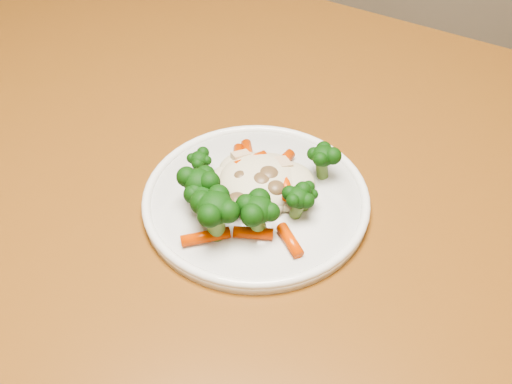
# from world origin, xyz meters

# --- Properties ---
(dining_table) EXTENTS (1.37, 1.07, 0.75)m
(dining_table) POSITION_xyz_m (0.29, -0.17, 0.65)
(dining_table) COLOR brown
(dining_table) RESTS_ON ground
(plate) EXTENTS (0.24, 0.24, 0.01)m
(plate) POSITION_xyz_m (0.30, -0.23, 0.76)
(plate) COLOR white
(plate) RESTS_ON dining_table
(meal) EXTENTS (0.17, 0.18, 0.05)m
(meal) POSITION_xyz_m (0.30, -0.24, 0.78)
(meal) COLOR beige
(meal) RESTS_ON plate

